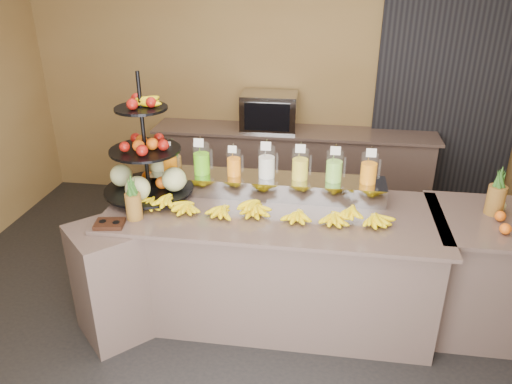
% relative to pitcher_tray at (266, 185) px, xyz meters
% --- Properties ---
extents(ground, '(6.00, 6.00, 0.00)m').
position_rel_pitcher_tray_xyz_m(ground, '(0.09, -0.58, -1.01)').
color(ground, black).
rests_on(ground, ground).
extents(room_envelope, '(6.04, 5.02, 2.82)m').
position_rel_pitcher_tray_xyz_m(room_envelope, '(0.28, 0.21, 0.87)').
color(room_envelope, olive).
rests_on(room_envelope, ground).
extents(buffet_counter, '(2.75, 1.25, 0.93)m').
position_rel_pitcher_tray_xyz_m(buffet_counter, '(-0.03, -0.32, -0.54)').
color(buffet_counter, gray).
rests_on(buffet_counter, ground).
extents(right_counter, '(1.08, 0.88, 0.93)m').
position_rel_pitcher_tray_xyz_m(right_counter, '(1.79, -0.18, -0.54)').
color(right_counter, gray).
rests_on(right_counter, ground).
extents(back_ledge, '(3.10, 0.55, 0.93)m').
position_rel_pitcher_tray_xyz_m(back_ledge, '(0.09, 1.67, -0.54)').
color(back_ledge, gray).
rests_on(back_ledge, ground).
extents(pitcher_tray, '(1.85, 0.30, 0.15)m').
position_rel_pitcher_tray_xyz_m(pitcher_tray, '(0.00, 0.00, 0.00)').
color(pitcher_tray, gray).
rests_on(pitcher_tray, buffet_counter).
extents(juice_pitcher_orange_a, '(0.12, 0.12, 0.28)m').
position_rel_pitcher_tray_xyz_m(juice_pitcher_orange_a, '(-0.78, -0.00, 0.17)').
color(juice_pitcher_orange_a, silver).
rests_on(juice_pitcher_orange_a, pitcher_tray).
extents(juice_pitcher_green, '(0.13, 0.14, 0.32)m').
position_rel_pitcher_tray_xyz_m(juice_pitcher_green, '(-0.52, -0.00, 0.18)').
color(juice_pitcher_green, silver).
rests_on(juice_pitcher_green, pitcher_tray).
extents(juice_pitcher_orange_b, '(0.11, 0.12, 0.27)m').
position_rel_pitcher_tray_xyz_m(juice_pitcher_orange_b, '(-0.26, -0.00, 0.17)').
color(juice_pitcher_orange_b, silver).
rests_on(juice_pitcher_orange_b, pitcher_tray).
extents(juice_pitcher_milk, '(0.13, 0.14, 0.32)m').
position_rel_pitcher_tray_xyz_m(juice_pitcher_milk, '(-0.00, -0.00, 0.18)').
color(juice_pitcher_milk, silver).
rests_on(juice_pitcher_milk, pitcher_tray).
extents(juice_pitcher_lemon, '(0.13, 0.13, 0.31)m').
position_rel_pitcher_tray_xyz_m(juice_pitcher_lemon, '(0.26, -0.00, 0.18)').
color(juice_pitcher_lemon, silver).
rests_on(juice_pitcher_lemon, pitcher_tray).
extents(juice_pitcher_lime, '(0.13, 0.13, 0.31)m').
position_rel_pitcher_tray_xyz_m(juice_pitcher_lime, '(0.52, -0.00, 0.18)').
color(juice_pitcher_lime, silver).
rests_on(juice_pitcher_lime, pitcher_tray).
extents(juice_pitcher_orange_c, '(0.13, 0.13, 0.31)m').
position_rel_pitcher_tray_xyz_m(juice_pitcher_orange_c, '(0.78, -0.00, 0.18)').
color(juice_pitcher_orange_c, silver).
rests_on(juice_pitcher_orange_c, pitcher_tray).
extents(banana_heap, '(1.88, 0.17, 0.16)m').
position_rel_pitcher_tray_xyz_m(banana_heap, '(-0.01, -0.35, -0.01)').
color(banana_heap, '#FFEE0C').
rests_on(banana_heap, buffet_counter).
extents(fruit_stand, '(0.78, 0.78, 0.98)m').
position_rel_pitcher_tray_xyz_m(fruit_stand, '(-0.87, -0.15, 0.17)').
color(fruit_stand, black).
rests_on(fruit_stand, buffet_counter).
extents(condiment_caddy, '(0.22, 0.18, 0.03)m').
position_rel_pitcher_tray_xyz_m(condiment_caddy, '(-1.03, -0.68, -0.06)').
color(condiment_caddy, black).
rests_on(condiment_caddy, buffet_counter).
extents(pineapple_left_a, '(0.12, 0.12, 0.36)m').
position_rel_pitcher_tray_xyz_m(pineapple_left_a, '(-0.89, -0.55, 0.05)').
color(pineapple_left_a, brown).
rests_on(pineapple_left_a, buffet_counter).
extents(pineapple_left_b, '(0.12, 0.12, 0.39)m').
position_rel_pitcher_tray_xyz_m(pineapple_left_b, '(-0.79, 0.12, 0.07)').
color(pineapple_left_b, brown).
rests_on(pineapple_left_b, buffet_counter).
extents(oven_warmer, '(0.60, 0.42, 0.40)m').
position_rel_pitcher_tray_xyz_m(oven_warmer, '(-0.18, 1.67, 0.12)').
color(oven_warmer, gray).
rests_on(oven_warmer, back_ledge).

